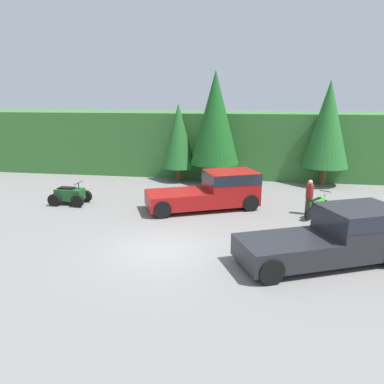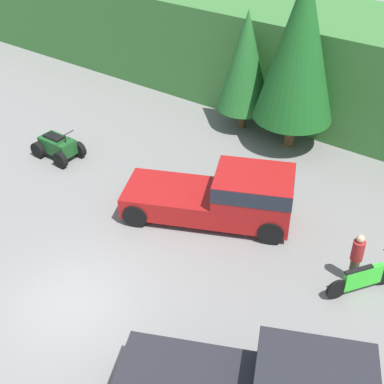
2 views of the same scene
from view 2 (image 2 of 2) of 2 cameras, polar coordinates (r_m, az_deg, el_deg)
ground_plane at (r=16.25m, az=-12.64°, el=-11.49°), size 80.00×80.00×0.00m
hillside_backdrop at (r=26.25m, az=13.34°, el=13.39°), size 44.00×6.00×4.61m
tree_left at (r=23.47m, az=5.76°, el=13.74°), size 2.34×2.34×5.33m
tree_mid_left at (r=21.75m, az=11.46°, el=14.99°), size 3.27×3.27×7.43m
pickup_truck_red at (r=18.28m, az=3.76°, el=-0.32°), size 6.13×4.31×1.95m
dirt_bike at (r=16.67m, az=17.73°, el=-8.80°), size 1.42×2.03×1.15m
quad_atv at (r=22.76m, az=-14.12°, el=4.72°), size 2.03×1.25×1.23m
rider_person at (r=16.60m, az=17.14°, el=-6.61°), size 0.52×0.52×1.77m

